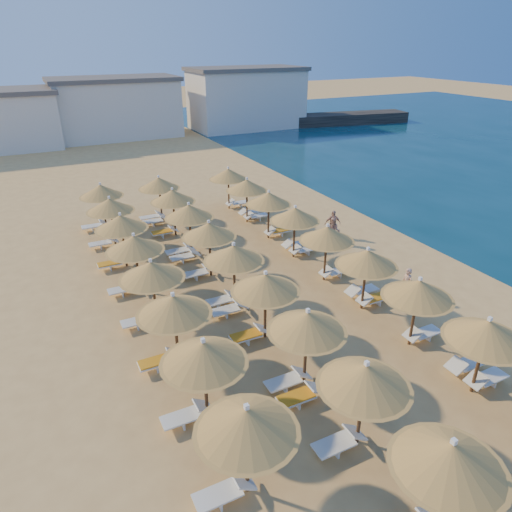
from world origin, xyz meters
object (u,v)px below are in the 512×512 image
beachgoer_a (406,284)px  beachgoer_c (332,224)px  beachgoer_b (333,231)px  parasol_row_west (249,268)px  jetty (312,120)px  parasol_row_east (346,246)px

beachgoer_a → beachgoer_c: (1.29, 8.01, 0.08)m
beachgoer_a → beachgoer_b: bearing=172.1°
parasol_row_west → jetty: bearing=54.1°
jetty → beachgoer_a: bearing=-107.7°
beachgoer_b → beachgoer_c: size_ratio=0.96×
parasol_row_east → beachgoer_c: bearing=58.9°
jetty → beachgoer_a: 49.62m
jetty → parasol_row_east: 49.26m
beachgoer_b → parasol_row_east: bearing=-72.8°
jetty → parasol_row_west: size_ratio=0.96×
parasol_row_east → beachgoer_c: size_ratio=17.32×
parasol_row_west → beachgoer_b: size_ratio=18.12×
jetty → beachgoer_a: (-22.91, -44.01, 0.07)m
parasol_row_west → beachgoer_b: parasol_row_west is taller
parasol_row_west → beachgoer_a: bearing=-13.5°
jetty → beachgoer_c: (-21.62, -36.01, 0.15)m
parasol_row_east → beachgoer_b: size_ratio=18.12×
jetty → beachgoer_c: 42.00m
parasol_row_east → beachgoer_a: (2.44, -1.82, -1.77)m
beachgoer_c → parasol_row_west: bearing=-127.9°
beachgoer_a → parasol_row_west: bearing=-106.0°
beachgoer_a → beachgoer_b: beachgoer_b is taller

